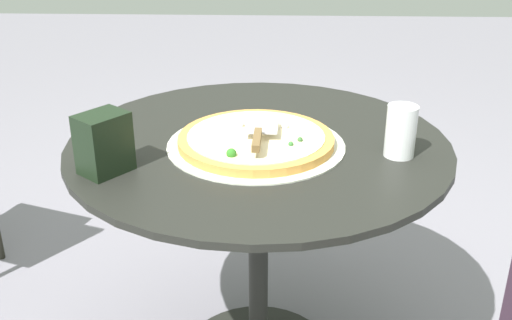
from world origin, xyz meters
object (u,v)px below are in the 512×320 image
at_px(patio_table, 258,195).
at_px(pizza_on_tray, 256,141).
at_px(napkin_dispenser, 104,143).
at_px(pizza_server, 260,133).
at_px(drinking_cup, 401,131).

height_order(patio_table, pizza_on_tray, pizza_on_tray).
bearing_deg(pizza_on_tray, napkin_dispenser, -64.71).
xyz_separation_m(patio_table, pizza_server, (0.07, 0.01, 0.21)).
xyz_separation_m(drinking_cup, napkin_dispenser, (0.11, -0.68, 0.01)).
bearing_deg(patio_table, drinking_cup, 77.25).
bearing_deg(patio_table, pizza_on_tray, -10.30).
xyz_separation_m(patio_table, pizza_on_tray, (0.03, -0.01, 0.17)).
distance_m(pizza_server, napkin_dispenser, 0.36).
bearing_deg(napkin_dispenser, drinking_cup, -41.92).
bearing_deg(drinking_cup, pizza_on_tray, -97.79).
height_order(pizza_on_tray, drinking_cup, drinking_cup).
bearing_deg(pizza_on_tray, drinking_cup, 82.21).
height_order(patio_table, napkin_dispenser, napkin_dispenser).
xyz_separation_m(patio_table, napkin_dispenser, (0.19, -0.34, 0.23)).
bearing_deg(pizza_server, napkin_dispenser, -71.63).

